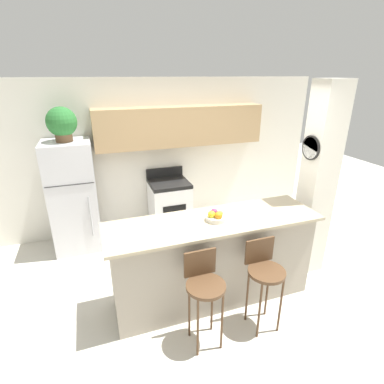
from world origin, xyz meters
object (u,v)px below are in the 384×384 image
refrigerator (73,197)px  trash_bin (117,236)px  bar_stool_right (264,272)px  stove_range (170,206)px  bar_stool_left (204,286)px  potted_plant_on_fridge (62,123)px  fruit_bowl (216,216)px

refrigerator → trash_bin: bearing=-22.0°
refrigerator → bar_stool_right: bearing=-51.6°
refrigerator → trash_bin: 0.90m
stove_range → bar_stool_left: (-0.30, -2.40, 0.22)m
potted_plant_on_fridge → trash_bin: (0.56, -0.23, -1.77)m
bar_stool_right → potted_plant_on_fridge: bearing=128.4°
refrigerator → bar_stool_left: size_ratio=1.70×
potted_plant_on_fridge → fruit_bowl: size_ratio=2.16×
bar_stool_left → bar_stool_right: bearing=0.0°
refrigerator → fruit_bowl: bearing=-49.5°
stove_range → bar_stool_right: 2.44m
refrigerator → stove_range: (1.51, 0.03, -0.39)m
potted_plant_on_fridge → stove_range: bearing=1.1°
bar_stool_right → trash_bin: (-1.32, 2.15, -0.49)m
potted_plant_on_fridge → refrigerator: bearing=-62.5°
stove_range → potted_plant_on_fridge: bearing=-178.9°
bar_stool_left → fruit_bowl: (0.34, 0.55, 0.44)m
stove_range → trash_bin: stove_range is taller
trash_bin → bar_stool_left: bearing=-73.2°
bar_stool_right → refrigerator: bearing=128.4°
bar_stool_left → bar_stool_right: size_ratio=1.00×
refrigerator → bar_stool_left: (1.21, -2.37, -0.17)m
potted_plant_on_fridge → bar_stool_left: bearing=-63.0°
bar_stool_left → potted_plant_on_fridge: potted_plant_on_fridge is taller
refrigerator → fruit_bowl: 2.41m
stove_range → bar_stool_left: bearing=-97.1°
bar_stool_right → trash_bin: bar_stool_right is taller
bar_stool_right → fruit_bowl: (-0.33, 0.55, 0.44)m
bar_stool_right → bar_stool_left: bearing=180.0°
refrigerator → stove_range: size_ratio=1.59×
refrigerator → bar_stool_right: refrigerator is taller
bar_stool_right → fruit_bowl: bearing=120.6°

